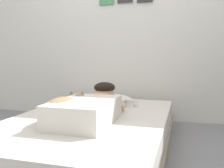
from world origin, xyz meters
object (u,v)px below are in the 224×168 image
at_px(dog, 64,109).
at_px(coffee_cup, 131,103).
at_px(bed, 91,132).
at_px(person_lying, 91,106).
at_px(cell_phone, 73,110).
at_px(pillow, 108,99).

relative_size(dog, coffee_cup, 4.60).
bearing_deg(bed, person_lying, -69.16).
distance_m(bed, person_lying, 0.27).
distance_m(person_lying, cell_phone, 0.40).
xyz_separation_m(person_lying, dog, (-0.17, -0.15, -0.00)).
bearing_deg(dog, person_lying, 42.08).
bearing_deg(coffee_cup, pillow, 160.31).
height_order(coffee_cup, cell_phone, coffee_cup).
bearing_deg(person_lying, cell_phone, 137.27).
xyz_separation_m(person_lying, cell_phone, (-0.28, 0.26, -0.10)).
bearing_deg(coffee_cup, bed, -116.41).
height_order(dog, coffee_cup, dog).
bearing_deg(person_lying, coffee_cup, 70.73).
relative_size(pillow, coffee_cup, 4.16).
distance_m(bed, coffee_cup, 0.58).
bearing_deg(bed, dog, -117.24).
xyz_separation_m(bed, person_lying, (0.04, -0.10, 0.25)).
bearing_deg(coffee_cup, cell_phone, -146.38).
height_order(bed, dog, dog).
xyz_separation_m(pillow, coffee_cup, (0.27, -0.10, -0.02)).
bearing_deg(cell_phone, pillow, 62.41).
bearing_deg(cell_phone, bed, -33.62).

